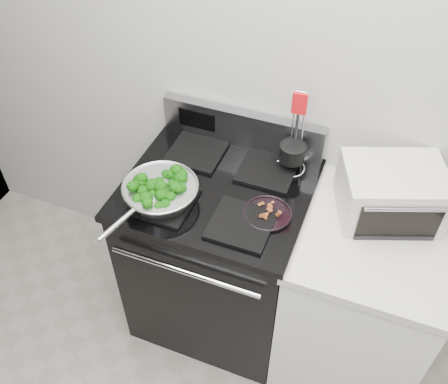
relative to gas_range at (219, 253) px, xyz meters
The scene contains 8 objects.
back_wall 0.97m from the gas_range, 48.22° to the left, with size 4.00×0.02×2.70m, color #B4B3AB.
gas_range is the anchor object (origin of this frame).
counter 0.69m from the gas_range, ahead, with size 0.62×0.68×0.92m.
skillet 0.57m from the gas_range, 138.63° to the right, with size 0.32×0.49×0.07m.
broccoli_pile 0.59m from the gas_range, 138.98° to the right, with size 0.25×0.25×0.09m, color black, non-canonical shape.
bacon_plate 0.55m from the gas_range, 18.59° to the right, with size 0.20×0.20×0.04m.
utensil_holder 0.63m from the gas_range, 39.84° to the left, with size 0.13×0.13×0.40m.
toaster_oven 0.89m from the gas_range, 10.93° to the left, with size 0.47×0.41×0.22m.
Camera 1 is at (0.28, -0.00, 2.43)m, focal length 40.00 mm.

